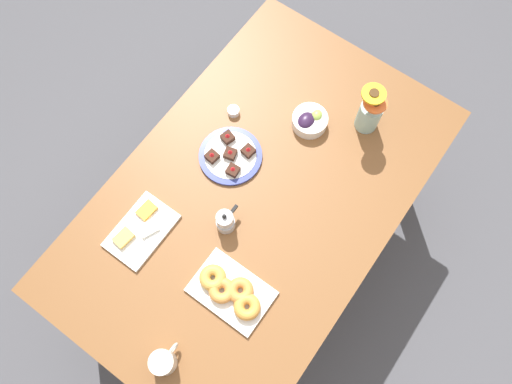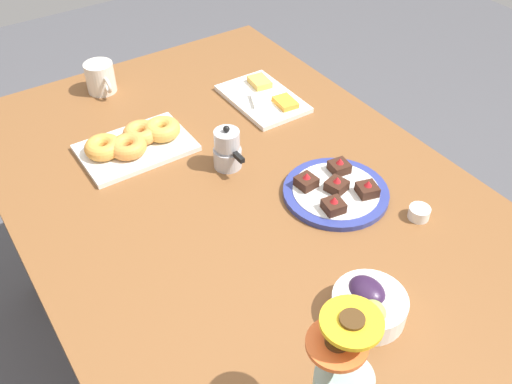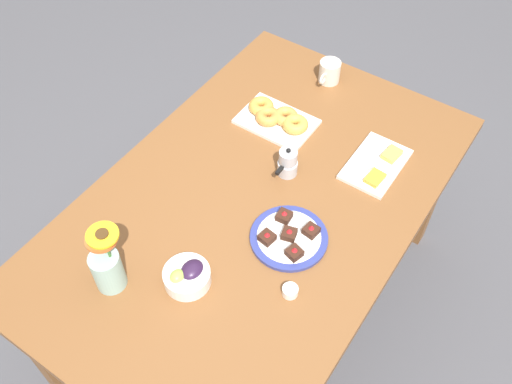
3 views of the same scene
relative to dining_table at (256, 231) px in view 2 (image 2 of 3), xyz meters
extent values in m
plane|color=#4C4C51|center=(0.00, 0.00, -0.65)|extent=(6.00, 6.00, 0.00)
cube|color=brown|center=(0.00, 0.00, 0.07)|extent=(1.60, 1.00, 0.04)
cube|color=brown|center=(-0.72, -0.42, -0.30)|extent=(0.07, 0.07, 0.70)
cube|color=brown|center=(-0.72, 0.42, -0.30)|extent=(0.07, 0.07, 0.70)
cylinder|color=beige|center=(-0.67, -0.10, 0.13)|extent=(0.08, 0.08, 0.09)
cylinder|color=brown|center=(-0.67, -0.10, 0.17)|extent=(0.07, 0.07, 0.00)
torus|color=beige|center=(-0.61, -0.10, 0.13)|extent=(0.05, 0.01, 0.05)
cylinder|color=white|center=(0.37, 0.01, 0.11)|extent=(0.14, 0.14, 0.05)
ellipsoid|color=#2D1938|center=(0.36, 0.01, 0.13)|extent=(0.08, 0.06, 0.04)
ellipsoid|color=#9EC14C|center=(0.40, -0.01, 0.13)|extent=(0.05, 0.04, 0.04)
cube|color=white|center=(-0.36, 0.26, 0.09)|extent=(0.26, 0.17, 0.01)
cube|color=#EFB74C|center=(-0.42, 0.29, 0.11)|extent=(0.08, 0.06, 0.02)
cube|color=white|center=(-0.34, 0.24, 0.11)|extent=(0.08, 0.07, 0.01)
cube|color=orange|center=(-0.29, 0.29, 0.11)|extent=(0.07, 0.06, 0.01)
cube|color=white|center=(-0.35, -0.14, 0.09)|extent=(0.19, 0.28, 0.01)
torus|color=gold|center=(-0.36, -0.22, 0.12)|extent=(0.11, 0.11, 0.04)
torus|color=orange|center=(-0.33, -0.17, 0.12)|extent=(0.11, 0.11, 0.04)
torus|color=#D88B40|center=(-0.36, -0.12, 0.12)|extent=(0.11, 0.11, 0.04)
torus|color=gold|center=(-0.35, -0.06, 0.12)|extent=(0.12, 0.12, 0.04)
cylinder|color=white|center=(0.24, 0.28, 0.10)|extent=(0.05, 0.05, 0.03)
cylinder|color=#C68923|center=(0.24, 0.28, 0.11)|extent=(0.04, 0.04, 0.01)
cylinder|color=navy|center=(0.07, 0.18, 0.09)|extent=(0.25, 0.25, 0.01)
cylinder|color=white|center=(0.07, 0.18, 0.09)|extent=(0.20, 0.20, 0.01)
cube|color=#381E14|center=(0.02, 0.23, 0.11)|extent=(0.05, 0.05, 0.02)
cone|color=red|center=(0.02, 0.23, 0.13)|extent=(0.02, 0.02, 0.01)
cube|color=#381E14|center=(0.12, 0.23, 0.11)|extent=(0.05, 0.05, 0.02)
cone|color=red|center=(0.12, 0.23, 0.13)|extent=(0.02, 0.02, 0.01)
cube|color=#381E14|center=(0.02, 0.13, 0.11)|extent=(0.05, 0.05, 0.02)
cone|color=red|center=(0.02, 0.13, 0.13)|extent=(0.02, 0.02, 0.01)
cube|color=#381E14|center=(0.12, 0.13, 0.11)|extent=(0.05, 0.05, 0.02)
cone|color=red|center=(0.12, 0.13, 0.13)|extent=(0.02, 0.02, 0.01)
cube|color=#381E14|center=(0.07, 0.18, 0.11)|extent=(0.05, 0.05, 0.02)
cone|color=red|center=(0.07, 0.18, 0.13)|extent=(0.02, 0.02, 0.01)
cylinder|color=#3D702D|center=(0.49, -0.17, 0.27)|extent=(0.01, 0.01, 0.10)
cylinder|color=yellow|center=(0.49, -0.17, 0.33)|extent=(0.09, 0.09, 0.01)
cylinder|color=#472D14|center=(0.49, -0.17, 0.33)|extent=(0.04, 0.04, 0.01)
cylinder|color=#3D702D|center=(0.48, -0.18, 0.25)|extent=(0.01, 0.01, 0.06)
cylinder|color=orange|center=(0.48, -0.18, 0.29)|extent=(0.09, 0.09, 0.01)
cylinder|color=#472D14|center=(0.48, -0.18, 0.29)|extent=(0.04, 0.04, 0.01)
cylinder|color=#B7B7BC|center=(-0.16, 0.02, 0.11)|extent=(0.07, 0.07, 0.05)
cylinder|color=#B7B7BC|center=(-0.16, 0.02, 0.14)|extent=(0.05, 0.05, 0.01)
cylinder|color=#B7B7BC|center=(-0.16, 0.02, 0.17)|extent=(0.06, 0.06, 0.04)
sphere|color=black|center=(-0.16, 0.02, 0.20)|extent=(0.02, 0.02, 0.02)
cube|color=black|center=(-0.11, 0.02, 0.15)|extent=(0.04, 0.01, 0.01)
camera|label=1|loc=(-0.52, -0.37, 1.87)|focal=35.00mm
camera|label=2|loc=(0.80, -0.53, 0.97)|focal=40.00mm
camera|label=3|loc=(0.97, 0.66, 1.58)|focal=40.00mm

